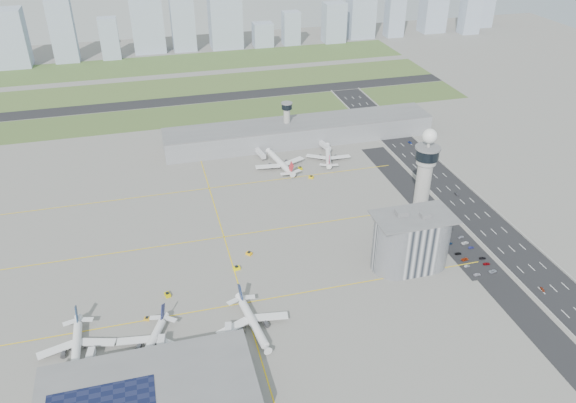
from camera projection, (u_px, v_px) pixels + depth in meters
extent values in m
plane|color=gray|center=(304.00, 256.00, 310.53)|extent=(1000.00, 1000.00, 0.00)
cube|color=#425B2B|center=(210.00, 113.00, 492.93)|extent=(480.00, 50.00, 0.08)
cube|color=#4E652F|center=(199.00, 86.00, 555.22)|extent=(480.00, 60.00, 0.08)
cube|color=#496530|center=(190.00, 62.00, 621.68)|extent=(480.00, 70.00, 0.08)
cube|color=black|center=(204.00, 99.00, 523.65)|extent=(480.00, 22.00, 0.10)
cube|color=black|center=(488.00, 226.00, 336.21)|extent=(28.00, 500.00, 0.10)
cube|color=#9E9E99|center=(467.00, 229.00, 332.80)|extent=(0.60, 500.00, 1.20)
cube|color=#9E9E99|center=(509.00, 222.00, 339.05)|extent=(0.60, 500.00, 1.20)
cube|color=black|center=(459.00, 242.00, 322.32)|extent=(18.00, 260.00, 0.08)
cube|color=black|center=(467.00, 254.00, 311.90)|extent=(20.00, 44.00, 0.10)
cube|color=yellow|center=(244.00, 303.00, 276.66)|extent=(260.00, 0.60, 0.01)
cube|color=yellow|center=(224.00, 237.00, 326.50)|extent=(260.00, 0.60, 0.01)
cube|color=yellow|center=(209.00, 188.00, 376.34)|extent=(260.00, 0.60, 0.01)
cube|color=yellow|center=(224.00, 237.00, 326.50)|extent=(0.60, 260.00, 0.01)
cylinder|color=#ADAAA5|center=(422.00, 195.00, 321.02)|extent=(8.40, 8.40, 48.00)
cylinder|color=#ADAAA5|center=(426.00, 160.00, 309.80)|extent=(11.00, 11.00, 4.00)
cylinder|color=black|center=(427.00, 154.00, 307.76)|extent=(13.00, 13.00, 6.00)
cylinder|color=slate|center=(428.00, 148.00, 305.98)|extent=(14.00, 14.00, 1.00)
cylinder|color=#ADAAA5|center=(429.00, 144.00, 304.71)|extent=(1.60, 1.60, 5.00)
sphere|color=white|center=(430.00, 136.00, 302.41)|extent=(8.00, 8.00, 8.00)
cylinder|color=#ADAAA5|center=(287.00, 125.00, 434.69)|extent=(5.00, 5.00, 28.00)
cylinder|color=black|center=(287.00, 106.00, 427.04)|extent=(8.00, 8.00, 4.00)
cylinder|color=slate|center=(287.00, 103.00, 425.76)|extent=(8.60, 8.60, 0.80)
cube|color=#B2B2B7|center=(411.00, 242.00, 296.23)|extent=(18.00, 24.00, 30.00)
cylinder|color=#B2B2B7|center=(395.00, 244.00, 294.21)|extent=(24.00, 24.00, 30.00)
cylinder|color=#B2B2B7|center=(426.00, 239.00, 298.24)|extent=(24.00, 24.00, 30.00)
cube|color=slate|center=(414.00, 217.00, 288.37)|extent=(42.00, 24.00, 0.80)
cube|color=slate|center=(401.00, 213.00, 288.71)|extent=(6.00, 5.00, 3.00)
cube|color=slate|center=(425.00, 215.00, 287.16)|extent=(5.00, 4.00, 2.40)
cube|color=gray|center=(300.00, 132.00, 438.58)|extent=(210.00, 32.00, 15.00)
cube|color=slate|center=(300.00, 123.00, 434.55)|extent=(210.00, 32.00, 0.80)
cube|color=gray|center=(149.00, 398.00, 219.68)|extent=(84.00, 42.00, 12.00)
cube|color=slate|center=(147.00, 387.00, 216.42)|extent=(84.00, 42.00, 0.80)
imported|color=#B7B4C4|center=(477.00, 274.00, 295.23)|extent=(3.87, 1.69, 1.30)
imported|color=gray|center=(467.00, 266.00, 301.79)|extent=(3.42, 1.58, 1.09)
imported|color=#9F2B0C|center=(465.00, 259.00, 306.88)|extent=(4.54, 2.62, 1.19)
imported|color=black|center=(458.00, 253.00, 311.53)|extent=(3.85, 1.57, 1.12)
imported|color=#0D264F|center=(450.00, 243.00, 319.85)|extent=(3.43, 1.77, 1.12)
imported|color=#B2B2C6|center=(444.00, 240.00, 323.22)|extent=(3.56, 1.70, 1.13)
imported|color=#9BA0AE|center=(493.00, 271.00, 297.65)|extent=(4.78, 2.64, 1.27)
imported|color=maroon|center=(487.00, 264.00, 303.37)|extent=(4.00, 1.71, 1.15)
imported|color=black|center=(483.00, 258.00, 307.73)|extent=(3.94, 1.85, 1.30)
imported|color=navy|center=(471.00, 247.00, 316.49)|extent=(3.39, 1.23, 1.11)
imported|color=white|center=(465.00, 243.00, 320.26)|extent=(4.68, 2.55, 1.25)
imported|color=#9496A6|center=(461.00, 237.00, 325.55)|extent=(3.91, 2.00, 1.09)
imported|color=maroon|center=(542.00, 289.00, 284.91)|extent=(1.72, 3.41, 1.11)
imported|color=#232327|center=(457.00, 194.00, 368.32)|extent=(1.40, 4.00, 1.32)
imported|color=navy|center=(410.00, 142.00, 438.17)|extent=(2.33, 4.21, 1.11)
imported|color=#A7A7A7|center=(365.00, 116.00, 485.77)|extent=(1.90, 3.82, 1.25)
cube|color=#9EADC1|center=(9.00, 38.00, 594.31)|extent=(35.81, 28.65, 60.36)
cube|color=#9EADC1|center=(63.00, 31.00, 608.50)|extent=(25.49, 20.39, 66.89)
cube|color=#9EADC1|center=(109.00, 38.00, 623.17)|extent=(20.04, 16.03, 45.20)
cube|color=#9EADC1|center=(147.00, 25.00, 644.53)|extent=(35.76, 28.61, 61.22)
cube|color=#9EADC1|center=(182.00, 14.00, 643.39)|extent=(26.33, 21.06, 83.39)
cube|color=#9EADC1|center=(225.00, 21.00, 660.55)|extent=(36.96, 29.57, 62.11)
cube|color=#9EADC1|center=(263.00, 35.00, 671.75)|extent=(23.01, 18.41, 27.75)
cube|color=#9EADC1|center=(291.00, 28.00, 676.43)|extent=(20.22, 16.18, 38.97)
cube|color=#9EADC1|center=(334.00, 22.00, 684.75)|extent=(26.14, 20.92, 46.89)
cube|color=#9EADC1|center=(361.00, 4.00, 694.70)|extent=(32.26, 25.81, 81.20)
cube|color=#9EADC1|center=(395.00, 9.00, 701.87)|extent=(21.59, 17.28, 68.75)
cube|color=#9EADC1|center=(434.00, 7.00, 723.82)|extent=(30.25, 24.20, 63.40)
cube|color=#9EADC1|center=(472.00, 5.00, 715.01)|extent=(23.04, 18.43, 71.56)
cube|color=#9EADC1|center=(483.00, 11.00, 753.66)|extent=(22.64, 18.11, 41.06)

